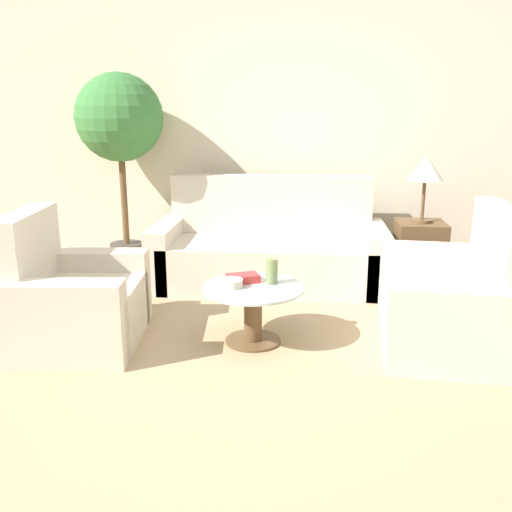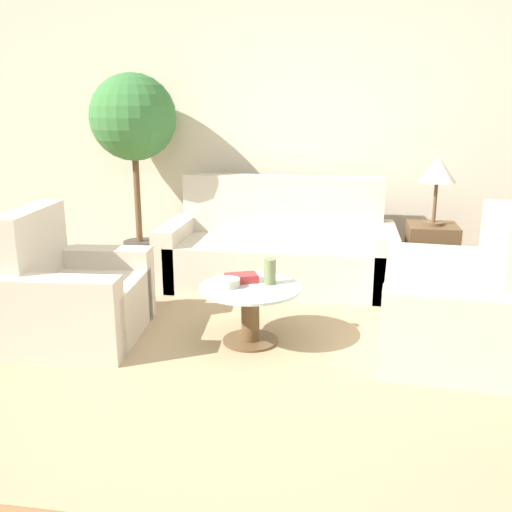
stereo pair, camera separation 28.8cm
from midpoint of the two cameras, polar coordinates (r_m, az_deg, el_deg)
ground_plane at (r=3.35m, az=-4.55°, el=-13.51°), size 14.00×14.00×0.00m
wall_back at (r=5.64m, az=-0.38°, el=12.03°), size 10.00×0.06×2.60m
rug at (r=3.98m, az=-2.39°, el=-8.57°), size 3.62×3.58×0.01m
sofa_main at (r=5.19m, az=-0.25°, el=0.45°), size 2.06×0.88×0.95m
armchair at (r=4.14m, az=-20.17°, el=-4.43°), size 0.88×1.02×0.91m
loveseat at (r=4.09m, az=17.60°, el=-4.38°), size 0.95×1.36×0.93m
coffee_table at (r=3.89m, az=-2.44°, el=-5.08°), size 0.69×0.69×0.40m
side_table at (r=5.21m, az=14.48°, el=0.10°), size 0.41×0.41×0.59m
table_lamp at (r=5.07m, az=15.03°, el=8.29°), size 0.31×0.31×0.58m
potted_plant at (r=5.49m, az=-14.99°, el=12.43°), size 0.80×0.80×1.87m
vase at (r=3.88m, az=-0.54°, el=-1.54°), size 0.08×0.08×0.18m
bowl at (r=3.82m, az=-4.66°, el=-2.76°), size 0.16×0.16×0.06m
book_stack at (r=3.93m, az=-3.42°, el=-2.26°), size 0.25×0.21×0.05m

